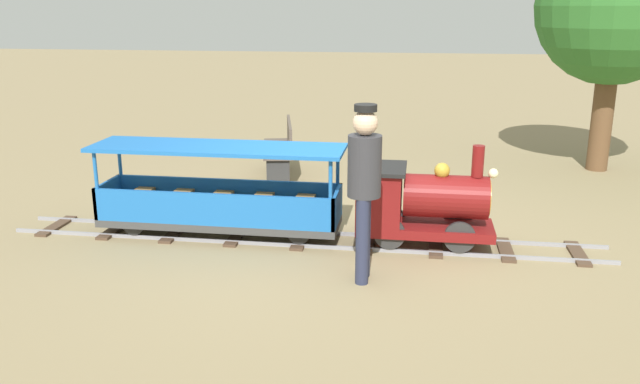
# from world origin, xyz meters

# --- Properties ---
(ground_plane) EXTENTS (60.00, 60.00, 0.00)m
(ground_plane) POSITION_xyz_m (0.00, 0.00, 0.00)
(ground_plane) COLOR #8C7A56
(track) EXTENTS (0.67, 6.40, 0.04)m
(track) POSITION_xyz_m (0.00, -0.31, 0.02)
(track) COLOR gray
(track) RESTS_ON ground_plane
(locomotive) EXTENTS (0.63, 1.45, 1.06)m
(locomotive) POSITION_xyz_m (0.00, 0.91, 0.49)
(locomotive) COLOR maroon
(locomotive) RESTS_ON ground_plane
(passenger_car) EXTENTS (0.73, 2.70, 0.97)m
(passenger_car) POSITION_xyz_m (0.00, -1.21, 0.42)
(passenger_car) COLOR #3F3F3F
(passenger_car) RESTS_ON ground_plane
(conductor_person) EXTENTS (0.30, 0.30, 1.62)m
(conductor_person) POSITION_xyz_m (0.94, 0.43, 0.96)
(conductor_person) COLOR #282D47
(conductor_person) RESTS_ON ground_plane
(park_bench) EXTENTS (1.36, 0.68, 0.82)m
(park_bench) POSITION_xyz_m (-2.65, -1.10, 0.42)
(park_bench) COLOR brown
(park_bench) RESTS_ON ground_plane
(oak_tree_near) EXTENTS (2.27, 2.27, 3.57)m
(oak_tree_near) POSITION_xyz_m (-3.82, 3.63, 2.41)
(oak_tree_near) COLOR brown
(oak_tree_near) RESTS_ON ground_plane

